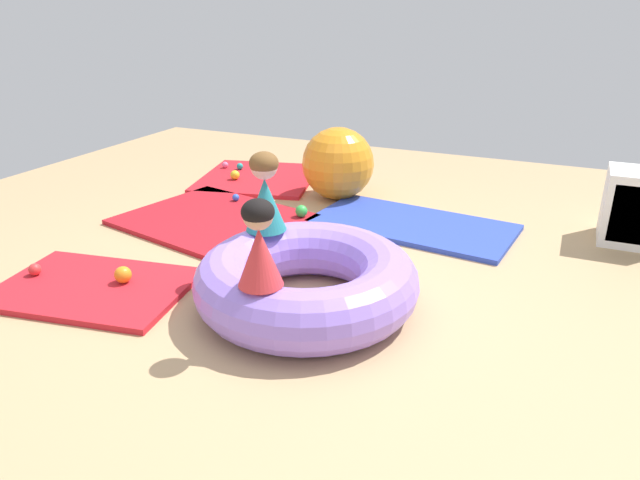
# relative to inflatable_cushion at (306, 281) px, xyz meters

# --- Properties ---
(ground_plane) EXTENTS (8.00, 8.00, 0.00)m
(ground_plane) POSITION_rel_inflatable_cushion_xyz_m (-0.09, 0.14, -0.18)
(ground_plane) COLOR tan
(gym_mat_near_right) EXTENTS (1.62, 1.46, 0.04)m
(gym_mat_near_right) POSITION_rel_inflatable_cushion_xyz_m (-1.34, 1.01, -0.16)
(gym_mat_near_right) COLOR #B21923
(gym_mat_near_right) RESTS_ON ground
(gym_mat_far_right) EXTENTS (1.31, 1.01, 0.04)m
(gym_mat_far_right) POSITION_rel_inflatable_cushion_xyz_m (-1.34, -0.36, -0.16)
(gym_mat_far_right) COLOR red
(gym_mat_far_right) RESTS_ON ground
(gym_mat_near_left) EXTENTS (1.37, 1.41, 0.04)m
(gym_mat_near_left) POSITION_rel_inflatable_cushion_xyz_m (-1.61, 2.24, -0.16)
(gym_mat_near_left) COLOR red
(gym_mat_near_left) RESTS_ON ground
(gym_mat_far_left) EXTENTS (1.69, 1.00, 0.04)m
(gym_mat_far_left) POSITION_rel_inflatable_cushion_xyz_m (0.23, 1.57, -0.16)
(gym_mat_far_left) COLOR #2D47B7
(gym_mat_far_left) RESTS_ON ground
(inflatable_cushion) EXTENTS (1.34, 1.34, 0.36)m
(inflatable_cushion) POSITION_rel_inflatable_cushion_xyz_m (0.00, 0.00, 0.00)
(inflatable_cushion) COLOR #9975EA
(inflatable_cushion) RESTS_ON ground
(child_in_teal) EXTENTS (0.31, 0.31, 0.51)m
(child_in_teal) POSITION_rel_inflatable_cushion_xyz_m (-0.40, 0.24, 0.43)
(child_in_teal) COLOR teal
(child_in_teal) RESTS_ON inflatable_cushion
(child_in_red) EXTENTS (0.30, 0.30, 0.47)m
(child_in_red) POSITION_rel_inflatable_cushion_xyz_m (-0.04, -0.46, 0.41)
(child_in_red) COLOR red
(child_in_red) RESTS_ON inflatable_cushion
(play_ball_pink) EXTENTS (0.07, 0.07, 0.07)m
(play_ball_pink) POSITION_rel_inflatable_cushion_xyz_m (-2.10, 2.38, -0.11)
(play_ball_pink) COLOR pink
(play_ball_pink) RESTS_ON gym_mat_near_left
(play_ball_teal) EXTENTS (0.07, 0.07, 0.07)m
(play_ball_teal) POSITION_rel_inflatable_cushion_xyz_m (-1.92, 2.39, -0.10)
(play_ball_teal) COLOR teal
(play_ball_teal) RESTS_ON gym_mat_near_left
(play_ball_green) EXTENTS (0.10, 0.10, 0.10)m
(play_ball_green) POSITION_rel_inflatable_cushion_xyz_m (-0.67, 1.32, -0.09)
(play_ball_green) COLOR green
(play_ball_green) RESTS_ON gym_mat_near_right
(play_ball_orange) EXTENTS (0.11, 0.11, 0.11)m
(play_ball_orange) POSITION_rel_inflatable_cushion_xyz_m (-1.19, -0.25, -0.08)
(play_ball_orange) COLOR orange
(play_ball_orange) RESTS_ON gym_mat_far_right
(play_ball_yellow) EXTENTS (0.09, 0.09, 0.09)m
(play_ball_yellow) POSITION_rel_inflatable_cushion_xyz_m (-1.76, 2.04, -0.09)
(play_ball_yellow) COLOR yellow
(play_ball_yellow) RESTS_ON gym_mat_near_left
(play_ball_blue) EXTENTS (0.06, 0.06, 0.06)m
(play_ball_blue) POSITION_rel_inflatable_cushion_xyz_m (-1.40, 1.46, -0.11)
(play_ball_blue) COLOR blue
(play_ball_blue) RESTS_ON gym_mat_near_right
(play_ball_red) EXTENTS (0.08, 0.08, 0.08)m
(play_ball_red) POSITION_rel_inflatable_cushion_xyz_m (-1.80, -0.40, -0.10)
(play_ball_red) COLOR red
(play_ball_red) RESTS_ON gym_mat_far_right
(exercise_ball_large) EXTENTS (0.67, 0.67, 0.67)m
(exercise_ball_large) POSITION_rel_inflatable_cushion_xyz_m (-0.63, 2.03, 0.15)
(exercise_ball_large) COLOR orange
(exercise_ball_large) RESTS_ON ground
(storage_cube) EXTENTS (0.44, 0.44, 0.56)m
(storage_cube) POSITION_rel_inflatable_cushion_xyz_m (1.83, 1.92, 0.10)
(storage_cube) COLOR white
(storage_cube) RESTS_ON ground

